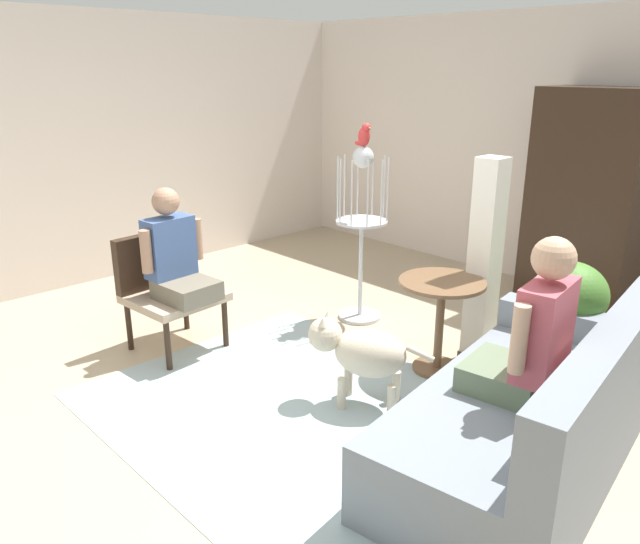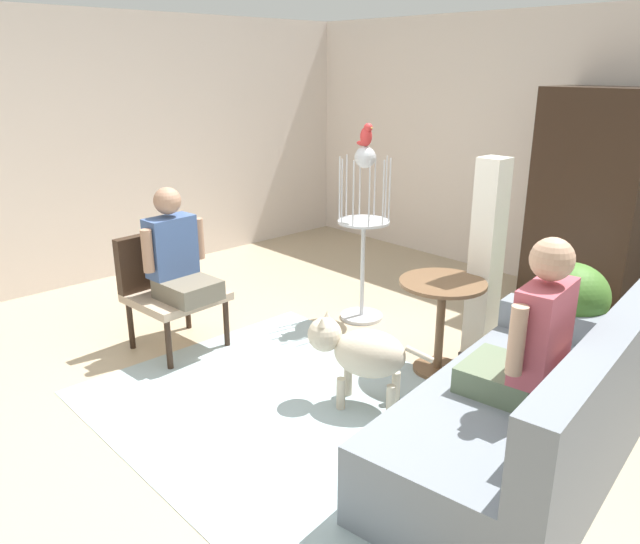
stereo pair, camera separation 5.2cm
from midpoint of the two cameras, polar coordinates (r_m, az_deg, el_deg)
name	(u,v)px [view 1 (the left image)]	position (r m, az deg, el deg)	size (l,w,h in m)	color
ground_plane	(288,403)	(4.06, -3.36, -12.07)	(8.03, 8.03, 0.00)	tan
back_wall	(559,153)	(6.30, 21.06, 10.28)	(6.92, 0.12, 2.57)	silver
left_wall	(91,150)	(6.47, -20.66, 10.51)	(0.12, 7.29, 2.57)	silver
area_rug	(306,415)	(3.93, -1.72, -13.13)	(2.70, 2.07, 0.01)	#9EB2B7
couch	(534,418)	(3.51, 18.78, -12.72)	(1.20, 2.03, 0.89)	slate
armchair	(165,282)	(4.81, -14.49, -0.90)	(0.65, 0.67, 0.87)	black
person_on_couch	(532,336)	(3.29, 18.65, -5.63)	(0.52, 0.55, 0.87)	#5E7055
person_on_armchair	(175,256)	(4.61, -13.60, 1.46)	(0.50, 0.52, 0.80)	#6A6152
round_end_table	(440,311)	(4.34, 10.76, -3.57)	(0.59, 0.59, 0.68)	brown
dog	(362,351)	(3.88, 3.48, -7.35)	(0.72, 0.50, 0.60)	beige
bird_cage_stand	(362,229)	(5.08, 3.58, 3.99)	(0.43, 0.43, 1.46)	silver
parrot	(364,135)	(4.94, 3.81, 12.53)	(0.17, 0.10, 0.18)	red
potted_plant	(568,308)	(4.29, 21.66, -3.11)	(0.48, 0.48, 0.88)	beige
column_lamp	(484,264)	(4.48, 14.66, 0.71)	(0.20, 0.20, 1.49)	#4C4742
armoire_cabinet	(588,202)	(5.78, 23.33, 5.97)	(0.91, 0.56, 1.90)	black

